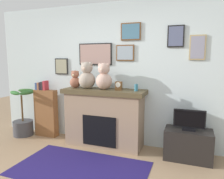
# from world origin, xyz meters

# --- Properties ---
(back_wall) EXTENTS (5.20, 0.15, 2.60)m
(back_wall) POSITION_xyz_m (0.00, 2.00, 1.30)
(back_wall) COLOR silver
(back_wall) RESTS_ON ground_plane
(fireplace) EXTENTS (1.50, 0.54, 1.05)m
(fireplace) POSITION_xyz_m (-0.13, 1.70, 0.53)
(fireplace) COLOR #987C64
(fireplace) RESTS_ON ground_plane
(bookshelf) EXTENTS (0.47, 0.16, 1.15)m
(bookshelf) POSITION_xyz_m (-1.45, 1.74, 0.51)
(bookshelf) COLOR brown
(bookshelf) RESTS_ON ground_plane
(potted_plant) EXTENTS (0.52, 0.53, 0.96)m
(potted_plant) POSITION_xyz_m (-1.92, 1.59, 0.27)
(potted_plant) COLOR #3F3F44
(potted_plant) RESTS_ON ground_plane
(tv_stand) EXTENTS (0.72, 0.40, 0.48)m
(tv_stand) POSITION_xyz_m (1.32, 1.64, 0.24)
(tv_stand) COLOR black
(tv_stand) RESTS_ON ground_plane
(television) EXTENTS (0.48, 0.14, 0.33)m
(television) POSITION_xyz_m (1.32, 1.64, 0.63)
(television) COLOR black
(television) RESTS_ON tv_stand
(area_rug) EXTENTS (1.94, 1.11, 0.01)m
(area_rug) POSITION_xyz_m (-0.13, 0.78, 0.00)
(area_rug) COLOR navy
(area_rug) RESTS_ON ground_plane
(candle_jar) EXTENTS (0.06, 0.06, 0.12)m
(candle_jar) POSITION_xyz_m (0.46, 1.68, 1.11)
(candle_jar) COLOR teal
(candle_jar) RESTS_ON fireplace
(mantel_clock) EXTENTS (0.11, 0.08, 0.15)m
(mantel_clock) POSITION_xyz_m (0.15, 1.68, 1.12)
(mantel_clock) COLOR brown
(mantel_clock) RESTS_ON fireplace
(teddy_bear_cream) EXTENTS (0.20, 0.20, 0.33)m
(teddy_bear_cream) POSITION_xyz_m (-0.71, 1.68, 1.19)
(teddy_bear_cream) COLOR #975945
(teddy_bear_cream) RESTS_ON fireplace
(teddy_bear_grey) EXTENTS (0.30, 0.30, 0.49)m
(teddy_bear_grey) POSITION_xyz_m (-0.46, 1.68, 1.27)
(teddy_bear_grey) COLOR #A8998A
(teddy_bear_grey) RESTS_ON fireplace
(teddy_bear_tan) EXTENTS (0.29, 0.29, 0.47)m
(teddy_bear_tan) POSITION_xyz_m (-0.13, 1.68, 1.26)
(teddy_bear_tan) COLOR #CEA797
(teddy_bear_tan) RESTS_ON fireplace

